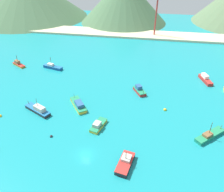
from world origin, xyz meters
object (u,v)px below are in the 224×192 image
Objects in this scene: fishing_boat_1 at (210,135)px; fishing_boat_3 at (38,110)px; fishing_boat_13 at (139,90)px; fishing_boat_14 at (18,64)px; fishing_boat_10 at (205,79)px; fishing_boat_9 at (98,125)px; fishing_boat_11 at (125,163)px; fishing_boat_5 at (53,67)px; buoy_0 at (51,136)px; buoy_2 at (0,116)px; radio_tower at (156,13)px; fishing_boat_2 at (79,105)px; buoy_1 at (165,110)px.

fishing_boat_1 is 56.26m from fishing_boat_3.
fishing_boat_14 is (-59.86, 14.14, -0.14)m from fishing_boat_13.
fishing_boat_3 is 1.18× the size of fishing_boat_10.
fishing_boat_14 reaches higher than fishing_boat_9.
fishing_boat_5 is at bearing 129.23° from fishing_boat_11.
fishing_boat_10 is 67.76m from buoy_0.
fishing_boat_10 is 87.04m from fishing_boat_14.
buoy_2 is (-72.43, -37.96, -0.84)m from fishing_boat_10.
fishing_boat_1 is at bearing -78.67° from radio_tower.
fishing_boat_3 is 1.33× the size of fishing_boat_14.
buoy_0 is at bearing -16.41° from buoy_2.
fishing_boat_2 is 11.77× the size of buoy_0.
fishing_boat_9 is at bearing 127.78° from fishing_boat_11.
fishing_boat_2 is 13.94m from fishing_boat_3.
fishing_boat_9 is 24.78m from buoy_1.
fishing_boat_9 is 0.95× the size of fishing_boat_11.
radio_tower reaches higher than buoy_2.
fishing_boat_14 reaches higher than buoy_2.
fishing_boat_3 is 38.57m from fishing_boat_13.
fishing_boat_13 is 0.25× the size of radio_tower.
fishing_boat_10 is 1.12× the size of fishing_boat_11.
radio_tower is (24.89, 84.32, 13.76)m from fishing_boat_2.
radio_tower is (-5.67, 80.92, 14.49)m from buoy_1.
fishing_boat_14 is 7.73× the size of buoy_2.
buoy_1 is at bearing -85.99° from radio_tower.
radio_tower is at bearing 62.37° from buoy_2.
fishing_boat_2 is at bearing 23.34° from fishing_boat_3.
fishing_boat_10 is (4.46, 35.90, 0.28)m from fishing_boat_1.
radio_tower reaches higher than fishing_boat_14.
fishing_boat_3 reaches higher than fishing_boat_9.
fishing_boat_11 is at bearing -49.18° from fishing_boat_2.
fishing_boat_10 is at bearing 82.91° from fishing_boat_1.
fishing_boat_11 is at bearing -28.13° from fishing_boat_3.
buoy_0 is at bearing -128.90° from fishing_boat_13.
fishing_boat_2 is 48.02m from fishing_boat_14.
fishing_boat_3 is at bearing -168.37° from buoy_1.
fishing_boat_13 is at bearing -18.45° from fishing_boat_5.
fishing_boat_10 is (47.86, 27.79, 0.11)m from fishing_boat_2.
fishing_boat_14 is (-48.62, 37.32, 0.07)m from fishing_boat_9.
fishing_boat_1 is 33.99m from fishing_boat_9.
buoy_1 is 1.02× the size of buoy_2.
fishing_boat_13 is at bearing 33.37° from fishing_boat_2.
fishing_boat_5 is 1.29× the size of fishing_boat_9.
fishing_boat_10 is at bearing -67.88° from radio_tower.
fishing_boat_2 is at bearing 77.86° from buoy_0.
fishing_boat_5 reaches higher than buoy_1.
fishing_boat_13 is (33.48, 19.15, -0.02)m from fishing_boat_3.
fishing_boat_3 is 14.30m from buoy_0.
buoy_1 is at bearing -19.26° from fishing_boat_14.
fishing_boat_9 is 9.07× the size of buoy_0.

